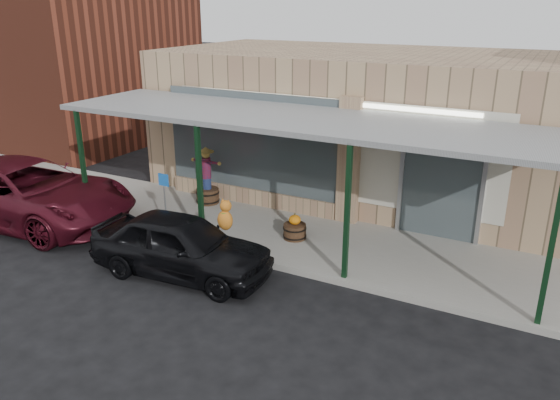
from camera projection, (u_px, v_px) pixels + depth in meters
The scene contains 10 objects.
ground at pixel (215, 310), 10.45m from camera, with size 120.00×120.00×0.00m, color black.
sidewalk at pixel (298, 239), 13.41m from camera, with size 40.00×3.20×0.15m, color gray.
storefront at pixel (365, 123), 16.51m from camera, with size 12.00×6.25×4.20m.
awning at pixel (298, 121), 12.38m from camera, with size 12.00×3.00×3.04m.
block_buildings_near at pixel (445, 67), 15.92m from camera, with size 61.00×8.00×8.00m.
barrel_scarecrow at pixel (207, 184), 15.40m from camera, with size 0.99×0.78×1.64m.
barrel_pumpkin at pixel (295, 229), 13.17m from camera, with size 0.64×0.64×0.65m.
handicap_sign at pixel (165, 194), 13.42m from camera, with size 0.31×0.04×1.47m.
parked_sedan at pixel (181, 245), 11.62m from camera, with size 4.10×1.93×1.56m.
car_maroon at pixel (26, 192), 14.38m from camera, with size 2.73×5.93×1.65m, color #4B0F1B.
Camera 1 is at (5.36, -7.45, 5.57)m, focal length 35.00 mm.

